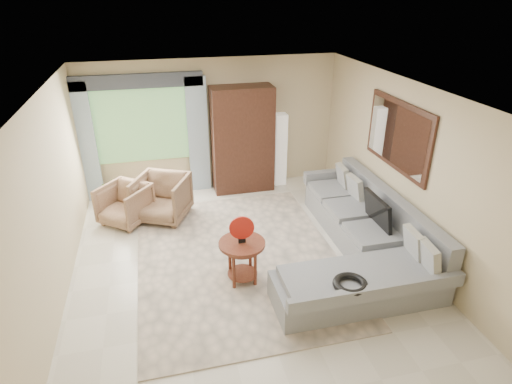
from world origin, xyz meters
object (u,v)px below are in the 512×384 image
object	(u,v)px
armchair_right	(162,198)
potted_plant	(116,188)
sectional_sofa	(362,241)
tv_screen	(378,211)
armoire	(242,140)
floor_lamp	(280,150)
coffee_table	(242,261)
armchair_left	(125,204)

from	to	relation	value
armchair_right	potted_plant	world-z (taller)	armchair_right
sectional_sofa	potted_plant	xyz separation A→B (m)	(-3.73, 2.90, -0.02)
sectional_sofa	armchair_right	distance (m)	3.51
tv_screen	armoire	bearing A→B (deg)	118.28
armchair_right	floor_lamp	distance (m)	2.67
sectional_sofa	floor_lamp	xyz separation A→B (m)	(-0.43, 2.96, 0.47)
tv_screen	armchair_right	distance (m)	3.69
tv_screen	floor_lamp	xyz separation A→B (m)	(-0.70, 2.85, 0.03)
armchair_right	armoire	distance (m)	2.01
sectional_sofa	coffee_table	xyz separation A→B (m)	(-1.89, -0.14, 0.05)
sectional_sofa	armoire	xyz separation A→B (m)	(-1.23, 2.90, 0.77)
coffee_table	armchair_right	world-z (taller)	armchair_right
potted_plant	armoire	bearing A→B (deg)	-0.00
floor_lamp	armchair_right	bearing A→B (deg)	-158.44
tv_screen	armchair_left	world-z (taller)	tv_screen
potted_plant	floor_lamp	world-z (taller)	floor_lamp
sectional_sofa	armchair_right	world-z (taller)	sectional_sofa
potted_plant	armoire	world-z (taller)	armoire
potted_plant	coffee_table	bearing A→B (deg)	-58.83
floor_lamp	coffee_table	bearing A→B (deg)	-115.23
armchair_left	armchair_right	size ratio (longest dim) A/B	0.87
sectional_sofa	armchair_left	xyz separation A→B (m)	(-3.54, 1.99, 0.07)
sectional_sofa	potted_plant	size ratio (longest dim) A/B	6.46
armoire	floor_lamp	size ratio (longest dim) A/B	1.40
tv_screen	armoire	xyz separation A→B (m)	(-1.50, 2.79, 0.33)
armchair_left	armchair_right	distance (m)	0.64
sectional_sofa	potted_plant	bearing A→B (deg)	142.19
floor_lamp	tv_screen	bearing A→B (deg)	-76.19
potted_plant	armchair_left	bearing A→B (deg)	-77.88
sectional_sofa	armoire	world-z (taller)	armoire
sectional_sofa	armchair_right	bearing A→B (deg)	145.62
potted_plant	armchair_right	bearing A→B (deg)	-47.57
sectional_sofa	armchair_left	distance (m)	4.06
coffee_table	armchair_left	bearing A→B (deg)	127.63
armchair_left	potted_plant	bearing A→B (deg)	140.57
armchair_right	armoire	world-z (taller)	armoire
coffee_table	armoire	xyz separation A→B (m)	(0.66, 3.04, 0.71)
tv_screen	armchair_left	size ratio (longest dim) A/B	0.96
coffee_table	sectional_sofa	bearing A→B (deg)	4.32
armchair_left	potted_plant	size ratio (longest dim) A/B	1.44
sectional_sofa	tv_screen	world-z (taller)	tv_screen
coffee_table	potted_plant	xyz separation A→B (m)	(-1.84, 3.04, -0.07)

